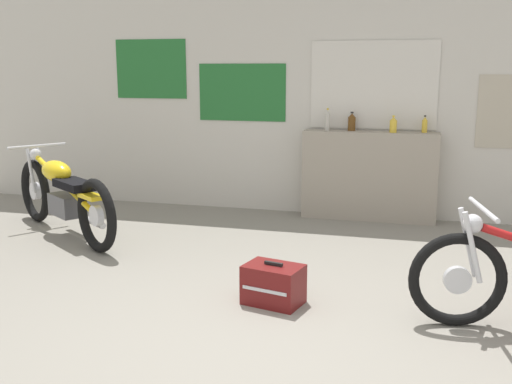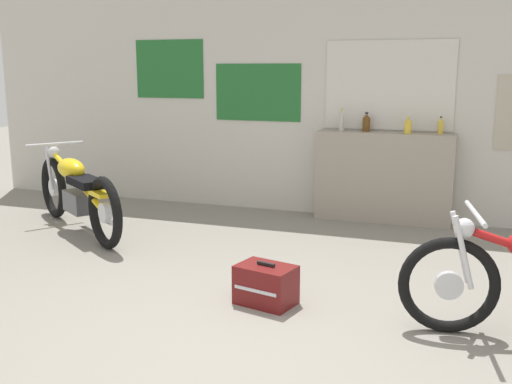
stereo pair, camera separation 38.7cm
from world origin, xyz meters
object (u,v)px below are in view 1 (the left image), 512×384
(bottle_left_center, at_px, (352,122))
(bottle_center, at_px, (393,125))
(hard_case_darkred, at_px, (273,284))
(bottle_right_center, at_px, (425,125))
(bottle_leftmost, at_px, (327,121))
(motorcycle_yellow, at_px, (63,195))

(bottle_left_center, height_order, bottle_center, bottle_left_center)
(bottle_center, height_order, hard_case_darkred, bottle_center)
(bottle_right_center, bearing_deg, bottle_left_center, 179.90)
(bottle_leftmost, height_order, bottle_right_center, bottle_leftmost)
(bottle_leftmost, relative_size, hard_case_darkred, 0.54)
(bottle_left_center, distance_m, bottle_right_center, 0.80)
(bottle_left_center, bearing_deg, hard_case_darkred, -95.08)
(bottle_right_center, relative_size, hard_case_darkred, 0.40)
(bottle_leftmost, xyz_separation_m, bottle_right_center, (1.07, 0.06, -0.03))
(motorcycle_yellow, bearing_deg, bottle_center, 24.21)
(bottle_leftmost, xyz_separation_m, bottle_center, (0.74, -0.03, -0.03))
(bottle_center, xyz_separation_m, motorcycle_yellow, (-3.26, -1.46, -0.67))
(bottle_left_center, xyz_separation_m, hard_case_darkred, (-0.25, -2.81, -0.97))
(motorcycle_yellow, bearing_deg, hard_case_darkred, -26.28)
(bottle_leftmost, height_order, bottle_left_center, bottle_leftmost)
(bottle_center, relative_size, bottle_right_center, 0.99)
(bottle_leftmost, bearing_deg, motorcycle_yellow, -149.28)
(bottle_center, xyz_separation_m, hard_case_darkred, (-0.72, -2.72, -0.95))
(bottle_right_center, height_order, hard_case_darkred, bottle_right_center)
(bottle_left_center, relative_size, bottle_right_center, 1.13)
(bottle_leftmost, distance_m, bottle_center, 0.74)
(bottle_center, relative_size, motorcycle_yellow, 0.10)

